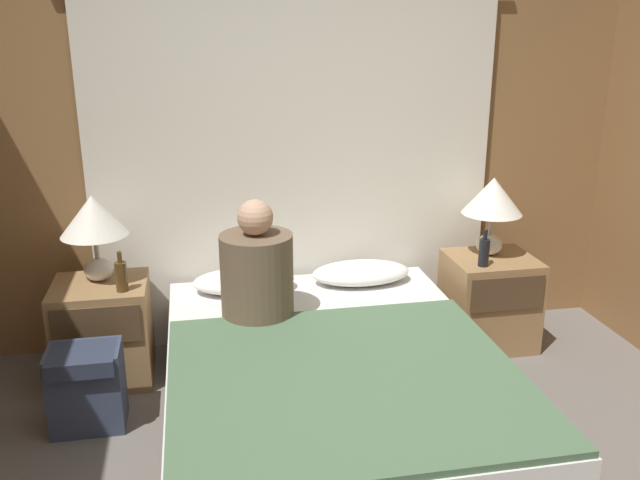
{
  "coord_description": "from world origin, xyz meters",
  "views": [
    {
      "loc": [
        -0.6,
        -2.01,
        1.91
      ],
      "look_at": [
        0.0,
        1.13,
        0.88
      ],
      "focal_mm": 38.0,
      "sensor_mm": 36.0,
      "label": 1
    }
  ],
  "objects": [
    {
      "name": "wall_back",
      "position": [
        0.0,
        1.97,
        1.25
      ],
      "size": [
        4.16,
        0.06,
        2.5
      ],
      "color": "olive",
      "rests_on": "ground_plane"
    },
    {
      "name": "curtain_panel",
      "position": [
        0.0,
        1.9,
        1.05
      ],
      "size": [
        2.61,
        0.02,
        2.1
      ],
      "color": "white",
      "rests_on": "ground_plane"
    },
    {
      "name": "bed",
      "position": [
        0.0,
        0.82,
        0.21
      ],
      "size": [
        1.58,
        2.06,
        0.43
      ],
      "color": "olive",
      "rests_on": "ground_plane"
    },
    {
      "name": "nightstand_left",
      "position": [
        -1.14,
        1.55,
        0.28
      ],
      "size": [
        0.5,
        0.47,
        0.56
      ],
      "color": "#937047",
      "rests_on": "ground_plane"
    },
    {
      "name": "nightstand_right",
      "position": [
        1.14,
        1.55,
        0.28
      ],
      "size": [
        0.5,
        0.47,
        0.56
      ],
      "color": "#937047",
      "rests_on": "ground_plane"
    },
    {
      "name": "lamp_left",
      "position": [
        -1.14,
        1.61,
        0.9
      ],
      "size": [
        0.36,
        0.36,
        0.48
      ],
      "color": "silver",
      "rests_on": "nightstand_left"
    },
    {
      "name": "lamp_right",
      "position": [
        1.14,
        1.61,
        0.9
      ],
      "size": [
        0.36,
        0.36,
        0.48
      ],
      "color": "silver",
      "rests_on": "nightstand_right"
    },
    {
      "name": "pillow_left",
      "position": [
        -0.35,
        1.65,
        0.49
      ],
      "size": [
        0.59,
        0.33,
        0.12
      ],
      "color": "white",
      "rests_on": "bed"
    },
    {
      "name": "pillow_right",
      "position": [
        0.35,
        1.65,
        0.49
      ],
      "size": [
        0.59,
        0.33,
        0.12
      ],
      "color": "white",
      "rests_on": "bed"
    },
    {
      "name": "blanket_on_bed",
      "position": [
        0.0,
        0.52,
        0.44
      ],
      "size": [
        1.52,
        1.41,
        0.03
      ],
      "color": "#4C6B4C",
      "rests_on": "bed"
    },
    {
      "name": "person_left_in_bed",
      "position": [
        -0.31,
        1.26,
        0.68
      ],
      "size": [
        0.38,
        0.38,
        0.64
      ],
      "color": "brown",
      "rests_on": "bed"
    },
    {
      "name": "beer_bottle_on_left_stand",
      "position": [
        -1.0,
        1.43,
        0.65
      ],
      "size": [
        0.06,
        0.06,
        0.22
      ],
      "color": "#513819",
      "rests_on": "nightstand_left"
    },
    {
      "name": "beer_bottle_on_right_stand",
      "position": [
        1.02,
        1.43,
        0.65
      ],
      "size": [
        0.06,
        0.06,
        0.22
      ],
      "color": "black",
      "rests_on": "nightstand_right"
    },
    {
      "name": "backpack_on_floor",
      "position": [
        -1.17,
        1.07,
        0.23
      ],
      "size": [
        0.35,
        0.29,
        0.42
      ],
      "color": "#333D56",
      "rests_on": "ground_plane"
    }
  ]
}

